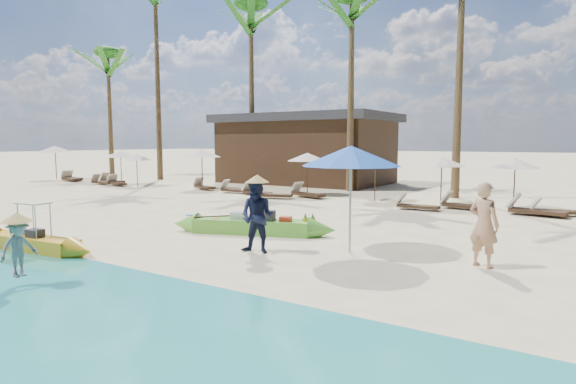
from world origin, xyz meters
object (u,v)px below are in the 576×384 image
Objects in this scene: yellow_canoe at (31,243)px; tourist at (484,225)px; blue_umbrella at (351,156)px; green_canoe at (252,226)px.

yellow_canoe is 10.39m from tourist.
tourist is 0.71× the size of blue_umbrella.
blue_umbrella is (6.52, 3.99, 2.08)m from yellow_canoe.
yellow_canoe reaches higher than green_canoe.
blue_umbrella is at bearing 24.90° from yellow_canoe.
blue_umbrella is at bearing 25.65° from tourist.
tourist is at bearing 5.82° from blue_umbrella.
green_canoe is 2.88× the size of tourist.
tourist is at bearing -22.04° from green_canoe.
green_canoe is at bearing 48.30° from yellow_canoe.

